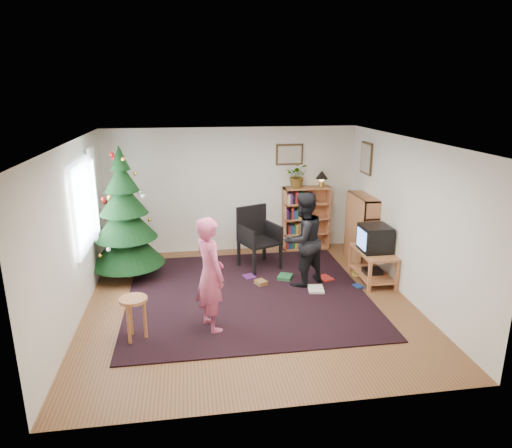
{
  "coord_description": "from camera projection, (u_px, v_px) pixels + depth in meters",
  "views": [
    {
      "loc": [
        -0.87,
        -6.44,
        3.21
      ],
      "look_at": [
        0.19,
        0.58,
        1.1
      ],
      "focal_mm": 32.0,
      "sensor_mm": 36.0,
      "label": 1
    }
  ],
  "objects": [
    {
      "name": "wall_front",
      "position": [
        284.0,
        299.0,
        4.42
      ],
      "size": [
        5.0,
        0.02,
        2.5
      ],
      "primitive_type": "cube",
      "color": "silver",
      "rests_on": "floor"
    },
    {
      "name": "armchair",
      "position": [
        258.0,
        234.0,
        8.46
      ],
      "size": [
        0.82,
        0.84,
        1.14
      ],
      "rotation": [
        0.0,
        0.0,
        0.4
      ],
      "color": "black",
      "rests_on": "rug"
    },
    {
      "name": "floor_clutter",
      "position": [
        307.0,
        280.0,
        7.87
      ],
      "size": [
        2.14,
        0.9,
        0.08
      ],
      "color": "#A51E19",
      "rests_on": "rug"
    },
    {
      "name": "curtain",
      "position": [
        95.0,
        195.0,
        7.6
      ],
      "size": [
        0.06,
        0.35,
        1.6
      ],
      "primitive_type": "cube",
      "color": "white",
      "rests_on": "wall_left"
    },
    {
      "name": "wall_left",
      "position": [
        74.0,
        233.0,
        6.43
      ],
      "size": [
        0.02,
        5.0,
        2.5
      ],
      "primitive_type": "cube",
      "color": "silver",
      "rests_on": "floor"
    },
    {
      "name": "table_lamp",
      "position": [
        322.0,
        176.0,
        9.18
      ],
      "size": [
        0.25,
        0.25,
        0.33
      ],
      "color": "#A57F33",
      "rests_on": "bookshelf_back"
    },
    {
      "name": "person_standing",
      "position": [
        210.0,
        274.0,
        6.14
      ],
      "size": [
        0.58,
        0.69,
        1.61
      ],
      "primitive_type": "imported",
      "rotation": [
        0.0,
        0.0,
        1.96
      ],
      "color": "#CB5177",
      "rests_on": "rug"
    },
    {
      "name": "crt_tv",
      "position": [
        375.0,
        238.0,
        7.73
      ],
      "size": [
        0.47,
        0.51,
        0.45
      ],
      "color": "black",
      "rests_on": "tv_stand"
    },
    {
      "name": "window_pane",
      "position": [
        83.0,
        206.0,
        6.93
      ],
      "size": [
        0.04,
        1.2,
        1.4
      ],
      "primitive_type": "cube",
      "color": "silver",
      "rests_on": "wall_left"
    },
    {
      "name": "rug",
      "position": [
        247.0,
        293.0,
        7.42
      ],
      "size": [
        3.8,
        3.6,
        0.02
      ],
      "primitive_type": "cube",
      "color": "black",
      "rests_on": "floor"
    },
    {
      "name": "christmas_tree",
      "position": [
        125.0,
        224.0,
        7.86
      ],
      "size": [
        1.28,
        1.28,
        2.32
      ],
      "rotation": [
        0.0,
        0.0,
        0.17
      ],
      "color": "#3F2816",
      "rests_on": "rug"
    },
    {
      "name": "picture_back",
      "position": [
        289.0,
        154.0,
        9.1
      ],
      "size": [
        0.55,
        0.03,
        0.42
      ],
      "color": "#4C3319",
      "rests_on": "wall_back"
    },
    {
      "name": "stool",
      "position": [
        134.0,
        308.0,
        5.94
      ],
      "size": [
        0.36,
        0.36,
        0.61
      ],
      "color": "#C17145",
      "rests_on": "floor"
    },
    {
      "name": "potted_plant",
      "position": [
        298.0,
        176.0,
        9.11
      ],
      "size": [
        0.53,
        0.48,
        0.49
      ],
      "primitive_type": "imported",
      "rotation": [
        0.0,
        0.0,
        -0.27
      ],
      "color": "gray",
      "rests_on": "bookshelf_back"
    },
    {
      "name": "bookshelf_back",
      "position": [
        306.0,
        218.0,
        9.39
      ],
      "size": [
        0.95,
        0.3,
        1.3
      ],
      "color": "#C17145",
      "rests_on": "floor"
    },
    {
      "name": "person_by_chair",
      "position": [
        303.0,
        240.0,
        7.57
      ],
      "size": [
        0.97,
        0.9,
        1.6
      ],
      "primitive_type": "imported",
      "rotation": [
        0.0,
        0.0,
        3.63
      ],
      "color": "black",
      "rests_on": "rug"
    },
    {
      "name": "floor",
      "position": [
        250.0,
        302.0,
        7.14
      ],
      "size": [
        5.0,
        5.0,
        0.0
      ],
      "primitive_type": "plane",
      "color": "brown",
      "rests_on": "ground"
    },
    {
      "name": "ceiling",
      "position": [
        249.0,
        141.0,
        6.43
      ],
      "size": [
        5.0,
        5.0,
        0.0
      ],
      "primitive_type": "plane",
      "rotation": [
        3.14,
        0.0,
        0.0
      ],
      "color": "white",
      "rests_on": "wall_back"
    },
    {
      "name": "picture_right",
      "position": [
        366.0,
        158.0,
        8.6
      ],
      "size": [
        0.03,
        0.5,
        0.6
      ],
      "color": "#4C3319",
      "rests_on": "wall_right"
    },
    {
      "name": "tv_stand",
      "position": [
        373.0,
        263.0,
        7.86
      ],
      "size": [
        0.53,
        0.96,
        0.55
      ],
      "color": "#C17145",
      "rests_on": "floor"
    },
    {
      "name": "wall_back",
      "position": [
        233.0,
        190.0,
        9.16
      ],
      "size": [
        5.0,
        0.02,
        2.5
      ],
      "primitive_type": "cube",
      "color": "silver",
      "rests_on": "floor"
    },
    {
      "name": "wall_right",
      "position": [
        407.0,
        219.0,
        7.15
      ],
      "size": [
        0.02,
        5.0,
        2.5
      ],
      "primitive_type": "cube",
      "color": "silver",
      "rests_on": "floor"
    },
    {
      "name": "bookshelf_right",
      "position": [
        361.0,
        228.0,
        8.65
      ],
      "size": [
        0.3,
        0.95,
        1.3
      ],
      "rotation": [
        0.0,
        0.0,
        1.57
      ],
      "color": "#C17145",
      "rests_on": "floor"
    }
  ]
}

